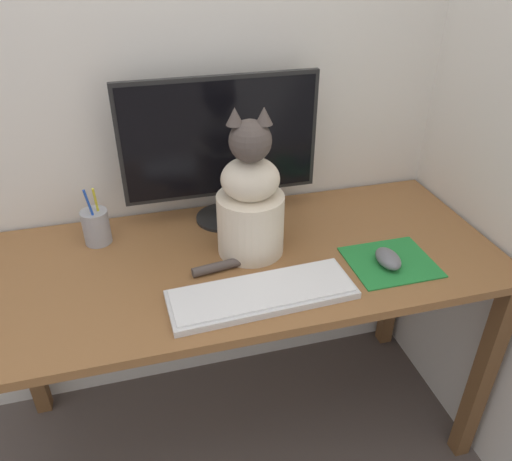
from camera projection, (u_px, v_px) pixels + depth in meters
name	position (u px, v px, depth m)	size (l,w,h in m)	color
ground_plane	(243.00, 427.00, 1.78)	(12.00, 12.00, 0.00)	#564C47
wall_back	(208.00, 39.00, 1.40)	(7.00, 0.04, 2.50)	silver
desk	(240.00, 286.00, 1.44)	(1.46, 0.63, 0.74)	brown
monitor	(222.00, 145.00, 1.44)	(0.58, 0.17, 0.45)	black
keyboard	(262.00, 294.00, 1.23)	(0.47, 0.18, 0.02)	silver
mousepad_right	(390.00, 262.00, 1.36)	(0.23, 0.20, 0.00)	#238438
computer_mouse_right	(388.00, 259.00, 1.34)	(0.06, 0.10, 0.04)	slate
cat	(250.00, 202.00, 1.33)	(0.29, 0.22, 0.42)	beige
pen_cup	(96.00, 227.00, 1.43)	(0.08, 0.08, 0.18)	#99999E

